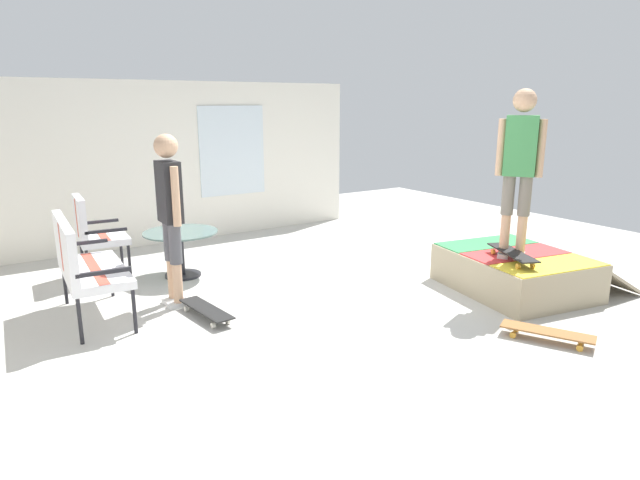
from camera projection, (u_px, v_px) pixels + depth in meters
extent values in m
cube|color=beige|center=(347.00, 310.00, 5.84)|extent=(12.00, 12.00, 0.10)
cube|color=white|center=(175.00, 163.00, 8.35)|extent=(0.20, 6.00, 2.41)
cube|color=silver|center=(232.00, 151.00, 8.70)|extent=(0.03, 1.10, 1.40)
cube|color=tan|center=(514.00, 272.00, 6.25)|extent=(1.71, 1.48, 0.43)
cube|color=yellow|center=(551.00, 265.00, 5.74)|extent=(0.69, 1.26, 0.01)
cube|color=red|center=(516.00, 253.00, 6.20)|extent=(0.69, 1.26, 0.01)
cube|color=#338C4C|center=(486.00, 243.00, 6.65)|extent=(0.69, 1.26, 0.01)
cylinder|color=#B2B2B7|center=(474.00, 262.00, 5.98)|extent=(1.45, 0.30, 0.05)
cube|color=tan|center=(572.00, 265.00, 6.60)|extent=(1.57, 0.87, 0.37)
cylinder|color=black|center=(134.00, 311.00, 5.08)|extent=(0.04, 0.04, 0.44)
cylinder|color=black|center=(111.00, 277.00, 6.06)|extent=(0.04, 0.04, 0.44)
cylinder|color=black|center=(80.00, 321.00, 4.85)|extent=(0.04, 0.04, 0.44)
cylinder|color=black|center=(65.00, 284.00, 5.83)|extent=(0.04, 0.04, 0.44)
cube|color=silver|center=(95.00, 272.00, 5.39)|extent=(1.28, 0.62, 0.08)
cube|color=#B74738|center=(94.00, 268.00, 5.38)|extent=(1.21, 0.16, 0.00)
cube|color=silver|center=(65.00, 246.00, 5.21)|extent=(1.25, 0.15, 0.50)
cube|color=#B74738|center=(65.00, 246.00, 5.21)|extent=(0.10, 0.09, 0.46)
cube|color=black|center=(104.00, 272.00, 4.85)|extent=(0.06, 0.47, 0.04)
cube|color=black|center=(84.00, 243.00, 5.86)|extent=(0.06, 0.47, 0.04)
cylinder|color=black|center=(130.00, 262.00, 6.63)|extent=(0.04, 0.04, 0.44)
cylinder|color=black|center=(121.00, 252.00, 7.09)|extent=(0.04, 0.04, 0.44)
cylinder|color=black|center=(88.00, 268.00, 6.41)|extent=(0.04, 0.04, 0.44)
cylinder|color=black|center=(82.00, 257.00, 6.87)|extent=(0.04, 0.04, 0.44)
cube|color=silver|center=(103.00, 239.00, 6.69)|extent=(0.66, 0.59, 0.08)
cube|color=#B74738|center=(103.00, 236.00, 6.68)|extent=(0.59, 0.14, 0.00)
cube|color=silver|center=(80.00, 218.00, 6.50)|extent=(0.62, 0.12, 0.50)
cube|color=#B74738|center=(80.00, 218.00, 6.50)|extent=(0.11, 0.09, 0.46)
cube|color=black|center=(106.00, 231.00, 6.40)|extent=(0.07, 0.47, 0.04)
cube|color=black|center=(99.00, 222.00, 6.89)|extent=(0.07, 0.47, 0.04)
cylinder|color=black|center=(182.00, 255.00, 6.75)|extent=(0.06, 0.06, 0.55)
cylinder|color=black|center=(183.00, 275.00, 6.82)|extent=(0.44, 0.44, 0.03)
cylinder|color=#4C6660|center=(180.00, 232.00, 6.68)|extent=(0.90, 0.90, 0.02)
cube|color=silver|center=(179.00, 304.00, 5.80)|extent=(0.11, 0.24, 0.05)
cylinder|color=tan|center=(178.00, 283.00, 5.74)|extent=(0.10, 0.10, 0.43)
cylinder|color=#4C4C51|center=(175.00, 244.00, 5.63)|extent=(0.13, 0.13, 0.43)
cube|color=silver|center=(174.00, 300.00, 5.93)|extent=(0.11, 0.24, 0.05)
cylinder|color=tan|center=(172.00, 279.00, 5.88)|extent=(0.10, 0.10, 0.43)
cylinder|color=#4C4C51|center=(170.00, 240.00, 5.77)|extent=(0.13, 0.13, 0.43)
cube|color=#262628|center=(169.00, 192.00, 5.57)|extent=(0.32, 0.18, 0.63)
sphere|color=tan|center=(166.00, 146.00, 5.46)|extent=(0.24, 0.24, 0.24)
cylinder|color=tan|center=(176.00, 197.00, 5.42)|extent=(0.08, 0.08, 0.60)
cylinder|color=tan|center=(163.00, 191.00, 5.74)|extent=(0.08, 0.08, 0.60)
cube|color=silver|center=(503.00, 254.00, 6.05)|extent=(0.23, 0.26, 0.05)
cylinder|color=tan|center=(505.00, 233.00, 5.99)|extent=(0.10, 0.10, 0.42)
cylinder|color=slate|center=(508.00, 195.00, 5.88)|extent=(0.13, 0.13, 0.42)
cube|color=silver|center=(519.00, 256.00, 5.99)|extent=(0.23, 0.26, 0.05)
cylinder|color=tan|center=(521.00, 235.00, 5.93)|extent=(0.10, 0.10, 0.42)
cylinder|color=slate|center=(525.00, 196.00, 5.82)|extent=(0.13, 0.13, 0.42)
cube|color=#3F8C4C|center=(521.00, 146.00, 5.73)|extent=(0.37, 0.33, 0.63)
sphere|color=tan|center=(525.00, 100.00, 5.61)|extent=(0.24, 0.24, 0.24)
cylinder|color=tan|center=(501.00, 147.00, 5.80)|extent=(0.08, 0.08, 0.60)
cylinder|color=tan|center=(541.00, 148.00, 5.66)|extent=(0.08, 0.08, 0.60)
cube|color=black|center=(206.00, 309.00, 5.48)|extent=(0.82, 0.29, 0.02)
cylinder|color=silver|center=(200.00, 305.00, 5.75)|extent=(0.06, 0.04, 0.06)
cylinder|color=silver|center=(186.00, 309.00, 5.65)|extent=(0.06, 0.04, 0.06)
cylinder|color=silver|center=(228.00, 321.00, 5.34)|extent=(0.06, 0.04, 0.06)
cylinder|color=silver|center=(213.00, 325.00, 5.24)|extent=(0.06, 0.04, 0.06)
cube|color=brown|center=(547.00, 331.00, 4.94)|extent=(0.80, 0.54, 0.02)
cylinder|color=gold|center=(516.00, 329.00, 5.16)|extent=(0.06, 0.05, 0.06)
cylinder|color=gold|center=(513.00, 335.00, 5.02)|extent=(0.06, 0.05, 0.06)
cylinder|color=gold|center=(581.00, 341.00, 4.89)|extent=(0.06, 0.05, 0.06)
cylinder|color=gold|center=(580.00, 348.00, 4.75)|extent=(0.06, 0.05, 0.06)
cube|color=black|center=(513.00, 252.00, 5.86)|extent=(0.81, 0.51, 0.01)
cylinder|color=gold|center=(507.00, 251.00, 6.16)|extent=(0.06, 0.05, 0.06)
cylinder|color=gold|center=(493.00, 252.00, 6.13)|extent=(0.06, 0.05, 0.06)
cylinder|color=gold|center=(533.00, 265.00, 5.62)|extent=(0.06, 0.05, 0.06)
cylinder|color=gold|center=(518.00, 266.00, 5.60)|extent=(0.06, 0.05, 0.06)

